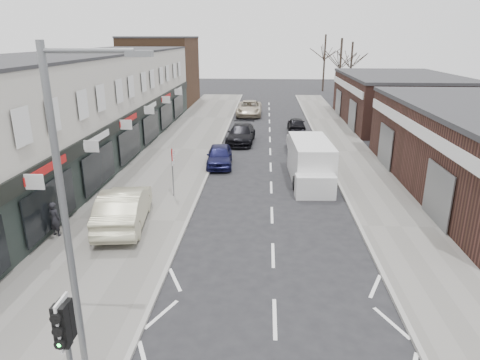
# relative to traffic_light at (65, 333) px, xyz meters

# --- Properties ---
(pavement_left) EXTENTS (5.50, 64.00, 0.12)m
(pavement_left) POSITION_rel_traffic_light_xyz_m (-2.35, 24.02, -2.35)
(pavement_left) COLOR slate
(pavement_left) RESTS_ON ground
(pavement_right) EXTENTS (3.50, 64.00, 0.12)m
(pavement_right) POSITION_rel_traffic_light_xyz_m (10.15, 24.02, -2.35)
(pavement_right) COLOR slate
(pavement_right) RESTS_ON ground
(shop_terrace_left) EXTENTS (8.00, 41.00, 7.10)m
(shop_terrace_left) POSITION_rel_traffic_light_xyz_m (-9.10, 21.52, 1.14)
(shop_terrace_left) COLOR beige
(shop_terrace_left) RESTS_ON ground
(brick_block_far) EXTENTS (8.00, 10.00, 8.00)m
(brick_block_far) POSITION_rel_traffic_light_xyz_m (-9.10, 47.02, 1.59)
(brick_block_far) COLOR #4A3120
(brick_block_far) RESTS_ON ground
(right_unit_far) EXTENTS (10.00, 16.00, 4.50)m
(right_unit_far) POSITION_rel_traffic_light_xyz_m (16.90, 36.02, -0.16)
(right_unit_far) COLOR #3D211C
(right_unit_far) RESTS_ON ground
(tree_far_a) EXTENTS (3.60, 3.60, 8.00)m
(tree_far_a) POSITION_rel_traffic_light_xyz_m (13.40, 50.02, -2.41)
(tree_far_a) COLOR #382D26
(tree_far_a) RESTS_ON ground
(tree_far_b) EXTENTS (3.60, 3.60, 7.50)m
(tree_far_b) POSITION_rel_traffic_light_xyz_m (15.90, 56.02, -2.41)
(tree_far_b) COLOR #382D26
(tree_far_b) RESTS_ON ground
(tree_far_c) EXTENTS (3.60, 3.60, 8.50)m
(tree_far_c) POSITION_rel_traffic_light_xyz_m (12.90, 62.02, -2.41)
(tree_far_c) COLOR #382D26
(tree_far_c) RESTS_ON ground
(traffic_light) EXTENTS (0.28, 0.60, 3.10)m
(traffic_light) POSITION_rel_traffic_light_xyz_m (0.00, 0.00, 0.00)
(traffic_light) COLOR slate
(traffic_light) RESTS_ON pavement_left
(street_lamp) EXTENTS (2.23, 0.22, 8.00)m
(street_lamp) POSITION_rel_traffic_light_xyz_m (-0.13, 1.22, 2.20)
(street_lamp) COLOR slate
(street_lamp) RESTS_ON pavement_left
(warning_sign) EXTENTS (0.12, 0.80, 2.70)m
(warning_sign) POSITION_rel_traffic_light_xyz_m (-0.76, 14.02, -0.21)
(warning_sign) COLOR slate
(warning_sign) RESTS_ON pavement_left
(white_van) EXTENTS (2.42, 6.25, 2.39)m
(white_van) POSITION_rel_traffic_light_xyz_m (6.70, 17.33, -1.28)
(white_van) COLOR white
(white_van) RESTS_ON ground
(sedan_on_pavement) EXTENTS (2.48, 5.39, 1.71)m
(sedan_on_pavement) POSITION_rel_traffic_light_xyz_m (-2.21, 10.22, -1.44)
(sedan_on_pavement) COLOR #B9B594
(sedan_on_pavement) RESTS_ON pavement_left
(pedestrian) EXTENTS (0.64, 0.52, 1.51)m
(pedestrian) POSITION_rel_traffic_light_xyz_m (-4.80, 9.00, -1.54)
(pedestrian) COLOR black
(pedestrian) RESTS_ON pavement_left
(parked_car_left_a) EXTENTS (1.91, 4.16, 1.38)m
(parked_car_left_a) POSITION_rel_traffic_light_xyz_m (1.00, 20.15, -1.72)
(parked_car_left_a) COLOR #13143D
(parked_car_left_a) RESTS_ON ground
(parked_car_left_b) EXTENTS (2.32, 5.16, 1.47)m
(parked_car_left_b) POSITION_rel_traffic_light_xyz_m (2.06, 26.69, -1.68)
(parked_car_left_b) COLOR black
(parked_car_left_b) RESTS_ON ground
(parked_car_left_c) EXTENTS (2.66, 5.71, 1.58)m
(parked_car_left_c) POSITION_rel_traffic_light_xyz_m (2.20, 39.30, -1.62)
(parked_car_left_c) COLOR #B5A891
(parked_car_left_c) RESTS_ON ground
(parked_car_right_a) EXTENTS (1.91, 4.80, 1.55)m
(parked_car_right_a) POSITION_rel_traffic_light_xyz_m (6.60, 23.63, -1.64)
(parked_car_right_a) COLOR silver
(parked_car_right_a) RESTS_ON ground
(parked_car_right_b) EXTENTS (1.54, 3.80, 1.29)m
(parked_car_right_b) POSITION_rel_traffic_light_xyz_m (6.80, 31.38, -1.77)
(parked_car_right_b) COLOR black
(parked_car_right_b) RESTS_ON ground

